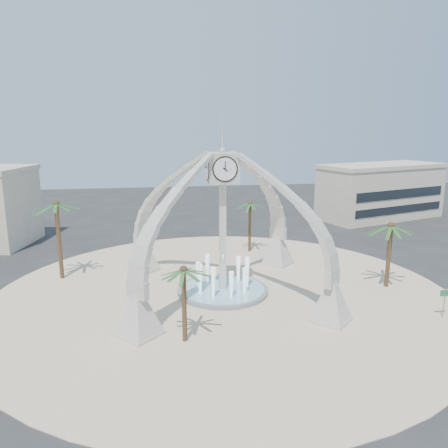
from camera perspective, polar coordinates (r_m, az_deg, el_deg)
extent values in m
plane|color=#282828|center=(39.09, -0.17, -8.98)|extent=(140.00, 140.00, 0.00)
cylinder|color=beige|center=(39.08, -0.17, -8.94)|extent=(40.00, 40.00, 0.06)
cube|color=beige|center=(37.56, -0.18, -2.02)|extent=(0.55, 0.55, 9.80)
cube|color=beige|center=(36.48, -0.19, 7.37)|extent=(2.50, 2.50, 2.50)
cone|color=beige|center=(36.33, -0.19, 12.48)|extent=(0.20, 0.20, 4.00)
cylinder|color=white|center=(35.22, 0.15, 7.17)|extent=(1.84, 0.04, 1.84)
pyramid|color=beige|center=(46.62, 7.05, -3.39)|extent=(3.80, 3.80, 3.20)
pyramid|color=beige|center=(44.83, -10.62, -4.17)|extent=(3.80, 3.80, 3.20)
pyramid|color=beige|center=(31.55, -11.09, -11.57)|extent=(3.80, 3.80, 3.20)
pyramid|color=beige|center=(34.05, 13.81, -9.85)|extent=(3.80, 3.80, 3.20)
cylinder|color=gray|center=(39.02, -0.17, -8.71)|extent=(8.00, 8.00, 0.40)
cylinder|color=#8CC4D1|center=(38.94, -0.17, -8.41)|extent=(7.40, 7.40, 0.04)
cone|color=white|center=(38.39, -0.18, -6.18)|extent=(0.60, 0.60, 3.20)
cube|color=#BCAE93|center=(73.95, 19.75, 3.84)|extent=(21.49, 13.79, 8.00)
cube|color=#BCAE93|center=(73.46, 20.00, 7.15)|extent=(21.87, 14.17, 0.60)
cylinder|color=brown|center=(42.22, 20.71, -3.94)|extent=(0.39, 0.39, 5.90)
cylinder|color=brown|center=(44.34, -20.72, -2.11)|extent=(0.40, 0.40, 7.48)
cylinder|color=brown|center=(50.82, 3.39, -0.40)|extent=(0.34, 0.34, 5.88)
cylinder|color=brown|center=(29.98, -5.22, -10.55)|extent=(0.33, 0.33, 5.27)
cylinder|color=slate|center=(37.86, 26.81, -9.21)|extent=(0.08, 0.08, 2.41)
cube|color=#1B6E3D|center=(37.58, 26.93, -8.04)|extent=(0.82, 0.11, 0.48)
cube|color=white|center=(37.58, 26.93, -8.04)|extent=(0.88, 0.10, 0.55)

